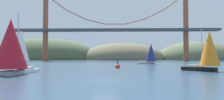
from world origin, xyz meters
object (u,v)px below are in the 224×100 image
at_px(sailboat_white_mainsail, 21,47).
at_px(sailboat_orange_sail, 208,50).
at_px(sailboat_navy_sail, 151,53).
at_px(sailboat_crimson_sail, 11,45).
at_px(channel_buoy, 118,66).

xyz_separation_m(sailboat_white_mainsail, sailboat_orange_sail, (43.71, -25.15, -1.71)).
distance_m(sailboat_navy_sail, sailboat_crimson_sail, 48.56).
bearing_deg(sailboat_navy_sail, sailboat_white_mainsail, -166.98).
xyz_separation_m(sailboat_crimson_sail, sailboat_white_mainsail, (-13.47, 32.01, 1.24)).
distance_m(sailboat_navy_sail, channel_buoy, 26.31).
bearing_deg(sailboat_crimson_sail, channel_buoy, 49.37).
bearing_deg(sailboat_navy_sail, sailboat_crimson_sail, -122.18).
bearing_deg(sailboat_white_mainsail, sailboat_orange_sail, -29.91).
relative_size(sailboat_white_mainsail, sailboat_orange_sail, 1.43).
height_order(sailboat_crimson_sail, sailboat_orange_sail, sailboat_crimson_sail).
xyz_separation_m(sailboat_navy_sail, sailboat_orange_sail, (4.38, -34.24, -0.01)).
height_order(sailboat_white_mainsail, channel_buoy, sailboat_white_mainsail).
relative_size(sailboat_crimson_sail, channel_buoy, 3.37).
relative_size(sailboat_orange_sail, channel_buoy, 2.78).
relative_size(sailboat_navy_sail, sailboat_crimson_sail, 0.78).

